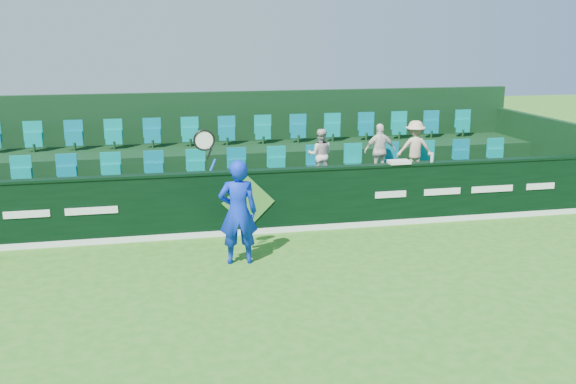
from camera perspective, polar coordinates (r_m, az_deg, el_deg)
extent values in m
plane|color=#266E1A|center=(9.82, 0.00, -10.62)|extent=(60.00, 60.00, 0.00)
cube|color=black|center=(13.32, -3.62, -1.00)|extent=(16.00, 0.20, 1.30)
cube|color=black|center=(13.16, -3.67, 1.84)|extent=(16.00, 0.24, 0.05)
cube|color=white|center=(13.38, -3.51, -3.56)|extent=(16.00, 0.02, 0.12)
cube|color=#3C7F2E|center=(13.19, -3.55, -0.91)|extent=(1.10, 0.02, 1.10)
cube|color=white|center=(13.29, -22.22, -1.85)|extent=(0.85, 0.01, 0.14)
cube|color=white|center=(13.12, -17.06, -1.60)|extent=(1.00, 0.01, 0.14)
cube|color=white|center=(13.98, 9.11, -0.21)|extent=(0.70, 0.01, 0.14)
cube|color=white|center=(14.45, 13.56, 0.03)|extent=(0.85, 0.01, 0.14)
cube|color=white|center=(15.00, 17.70, 0.27)|extent=(1.00, 0.01, 0.14)
cube|color=white|center=(15.62, 21.53, 0.48)|extent=(0.70, 0.01, 0.14)
cube|color=black|center=(14.43, -4.26, -0.85)|extent=(16.00, 2.00, 0.80)
cube|color=black|center=(16.21, -5.21, 1.69)|extent=(16.00, 1.80, 1.30)
cube|color=black|center=(17.06, -5.67, 4.52)|extent=(16.00, 0.20, 2.60)
cube|color=black|center=(17.94, 21.15, 3.14)|extent=(0.20, 4.00, 2.00)
cube|color=#028780|center=(14.66, -4.53, 2.19)|extent=(13.50, 0.50, 0.60)
cube|color=#028780|center=(16.33, -5.41, 5.17)|extent=(13.50, 0.50, 0.60)
imported|color=#0B28C5|center=(11.54, -4.46, -1.80)|extent=(0.74, 0.52, 1.91)
cylinder|color=#143FBF|center=(11.19, -6.69, 2.40)|extent=(0.13, 0.04, 0.22)
cylinder|color=black|center=(11.14, -7.02, 3.39)|extent=(0.11, 0.03, 0.20)
torus|color=black|center=(11.10, -7.47, 4.59)|extent=(0.50, 0.04, 0.50)
cylinder|color=silver|center=(11.10, -7.47, 4.59)|extent=(0.41, 0.01, 0.41)
imported|color=beige|center=(14.59, 2.88, 3.33)|extent=(0.67, 0.58, 1.18)
imported|color=silver|center=(15.01, 8.18, 3.65)|extent=(0.76, 0.35, 1.26)
imported|color=#CDB391|center=(15.32, 11.19, 3.82)|extent=(0.91, 0.61, 1.30)
cube|color=white|center=(14.00, 9.84, 2.65)|extent=(0.45, 0.29, 0.07)
cylinder|color=silver|center=(14.29, 12.69, 3.03)|extent=(0.07, 0.07, 0.21)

